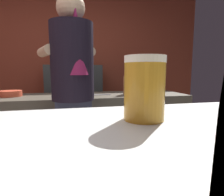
% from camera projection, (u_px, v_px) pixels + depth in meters
% --- Properties ---
extents(wall_back, '(5.20, 0.10, 2.70)m').
position_uv_depth(wall_back, '(59.00, 59.00, 3.31)').
color(wall_back, brown).
rests_on(wall_back, ground).
extents(prep_counter, '(2.10, 0.60, 0.89)m').
position_uv_depth(prep_counter, '(89.00, 135.00, 2.09)').
color(prep_counter, '#494237').
rests_on(prep_counter, ground).
extents(back_shelf, '(0.91, 0.36, 1.24)m').
position_uv_depth(back_shelf, '(74.00, 102.00, 3.19)').
color(back_shelf, '#353B3A').
rests_on(back_shelf, ground).
extents(bartender, '(0.50, 0.55, 1.73)m').
position_uv_depth(bartender, '(73.00, 88.00, 1.53)').
color(bartender, '#28293A').
rests_on(bartender, ground).
extents(knife_block, '(0.10, 0.08, 0.29)m').
position_uv_depth(knife_block, '(129.00, 85.00, 2.06)').
color(knife_block, '#935737').
rests_on(knife_block, prep_counter).
extents(mixing_bowl, '(0.21, 0.21, 0.06)m').
position_uv_depth(mixing_bowl, '(11.00, 94.00, 1.89)').
color(mixing_bowl, '#D24D32').
rests_on(mixing_bowl, prep_counter).
extents(chefs_knife, '(0.24, 0.05, 0.01)m').
position_uv_depth(chefs_knife, '(99.00, 95.00, 2.00)').
color(chefs_knife, silver).
rests_on(chefs_knife, prep_counter).
extents(pint_glass_near, '(0.08, 0.08, 0.13)m').
position_uv_depth(pint_glass_near, '(144.00, 88.00, 0.38)').
color(pint_glass_near, '#BD8524').
rests_on(pint_glass_near, bar_counter).
extents(bottle_hot_sauce, '(0.07, 0.07, 0.24)m').
position_uv_depth(bottle_hot_sauce, '(75.00, 59.00, 3.04)').
color(bottle_hot_sauce, red).
rests_on(bottle_hot_sauce, back_shelf).
extents(bottle_vinegar, '(0.06, 0.06, 0.18)m').
position_uv_depth(bottle_vinegar, '(52.00, 61.00, 3.03)').
color(bottle_vinegar, '#CEC47D').
rests_on(bottle_vinegar, back_shelf).
extents(bottle_olive_oil, '(0.07, 0.07, 0.25)m').
position_uv_depth(bottle_olive_oil, '(63.00, 59.00, 3.07)').
color(bottle_olive_oil, '#2959A2').
rests_on(bottle_olive_oil, back_shelf).
extents(bottle_soy, '(0.05, 0.05, 0.19)m').
position_uv_depth(bottle_soy, '(83.00, 61.00, 3.09)').
color(bottle_soy, '#305B99').
rests_on(bottle_soy, back_shelf).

